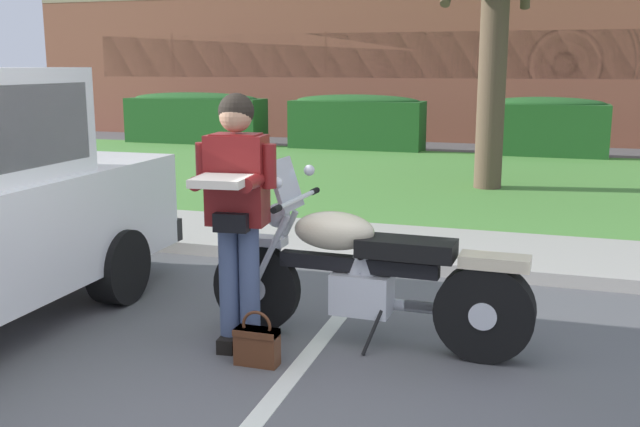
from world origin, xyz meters
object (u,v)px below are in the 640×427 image
motorcycle (376,276)px  hedge_left (196,118)px  handbag (257,343)px  rider_person (237,203)px  hedge_center_right (544,126)px  brick_building (515,60)px  hedge_center_left (357,121)px

motorcycle → hedge_left: (-7.13, 11.08, 0.16)m
motorcycle → hedge_left: 13.17m
handbag → hedge_left: bearing=119.1°
rider_person → motorcycle: bearing=23.6°
motorcycle → hedge_center_right: 11.11m
handbag → motorcycle: bearing=41.3°
motorcycle → brick_building: size_ratio=0.09×
motorcycle → handbag: size_ratio=6.23×
hedge_left → motorcycle: bearing=-57.3°
hedge_left → brick_building: size_ratio=0.13×
hedge_center_left → brick_building: brick_building is taller
hedge_left → handbag: bearing=-60.9°
hedge_left → brick_building: (6.85, 6.99, 1.37)m
motorcycle → hedge_center_left: 11.53m
motorcycle → handbag: bearing=-138.7°
motorcycle → hedge_center_left: motorcycle is taller
rider_person → hedge_center_right: rider_person is taller
rider_person → hedge_left: bearing=118.7°
motorcycle → handbag: (-0.64, -0.56, -0.34)m
handbag → brick_building: brick_building is taller
rider_person → hedge_center_left: 11.69m
hedge_center_left → brick_building: bearing=67.5°
brick_building → rider_person: bearing=-91.8°
hedge_left → hedge_center_left: size_ratio=1.14×
handbag → hedge_center_left: bearing=102.3°
rider_person → brick_building: 18.48m
handbag → hedge_center_left: size_ratio=0.12×
handbag → hedge_left: 13.34m
hedge_left → brick_building: brick_building is taller
motorcycle → brick_building: (-0.28, 18.07, 1.53)m
rider_person → hedge_center_left: bearing=101.5°
hedge_center_left → hedge_center_right: size_ratio=1.17×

